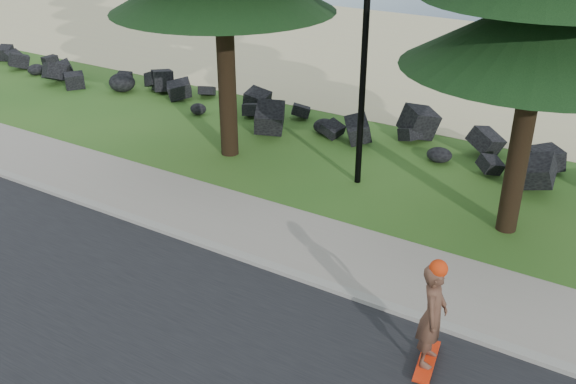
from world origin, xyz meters
name	(u,v)px	position (x,y,z in m)	size (l,w,h in m)	color
ground	(284,243)	(0.00, 0.00, 0.00)	(160.00, 160.00, 0.00)	#2C5C1C
road	(114,384)	(0.00, -4.50, 0.01)	(160.00, 7.00, 0.02)	black
kerb	(258,262)	(0.00, -0.90, 0.05)	(160.00, 0.20, 0.10)	#9A958B
sidewalk	(290,237)	(0.00, 0.20, 0.04)	(160.00, 2.00, 0.08)	gray
beach_sand	(494,67)	(0.00, 14.50, 0.01)	(160.00, 15.00, 0.01)	beige
seawall_boulders	(398,148)	(0.00, 5.60, 0.00)	(60.00, 2.40, 1.10)	black
skateboarder	(433,316)	(3.58, -1.84, 0.90)	(0.48, 0.99, 1.79)	red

